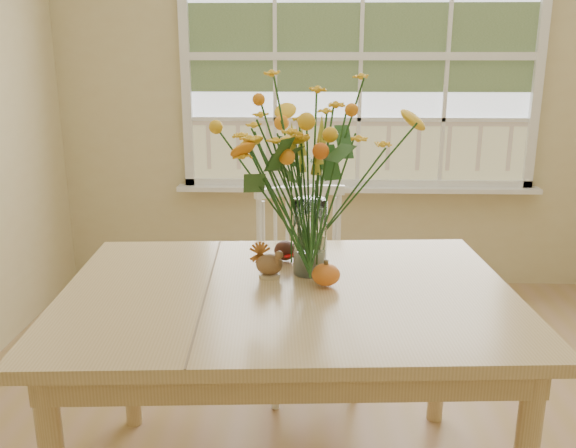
{
  "coord_description": "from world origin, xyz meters",
  "views": [
    {
      "loc": [
        -0.33,
        -1.83,
        1.58
      ],
      "look_at": [
        -0.39,
        0.1,
        1.03
      ],
      "focal_mm": 38.0,
      "sensor_mm": 36.0,
      "label": 1
    }
  ],
  "objects": [
    {
      "name": "pumpkin",
      "position": [
        -0.27,
        0.11,
        0.85
      ],
      "size": [
        0.1,
        0.1,
        0.08
      ],
      "primitive_type": "ellipsoid",
      "color": "orange",
      "rests_on": "dining_table"
    },
    {
      "name": "dining_table",
      "position": [
        -0.39,
        0.08,
        0.72
      ],
      "size": [
        1.57,
        1.17,
        0.81
      ],
      "rotation": [
        0.0,
        0.0,
        0.06
      ],
      "color": "tan",
      "rests_on": "floor"
    },
    {
      "name": "dark_gourd",
      "position": [
        -0.41,
        0.36,
        0.85
      ],
      "size": [
        0.13,
        0.08,
        0.08
      ],
      "color": "#38160F",
      "rests_on": "dining_table"
    },
    {
      "name": "windsor_chair",
      "position": [
        -0.35,
        0.91,
        0.53
      ],
      "size": [
        0.53,
        0.51,
        0.94
      ],
      "rotation": [
        0.0,
        0.0,
        0.26
      ],
      "color": "white",
      "rests_on": "floor"
    },
    {
      "name": "turkey_figurine",
      "position": [
        -0.46,
        0.19,
        0.86
      ],
      "size": [
        0.1,
        0.08,
        0.12
      ],
      "rotation": [
        0.0,
        0.0,
        0.12
      ],
      "color": "#CCB78C",
      "rests_on": "dining_table"
    },
    {
      "name": "wall_back",
      "position": [
        0.0,
        2.25,
        1.35
      ],
      "size": [
        4.0,
        0.02,
        2.7
      ],
      "primitive_type": "cube",
      "color": "#D0BC85",
      "rests_on": "floor"
    },
    {
      "name": "flower_vase",
      "position": [
        -0.32,
        0.24,
        1.21
      ],
      "size": [
        0.57,
        0.57,
        0.67
      ],
      "color": "white",
      "rests_on": "dining_table"
    },
    {
      "name": "window",
      "position": [
        0.0,
        2.21,
        1.53
      ],
      "size": [
        2.42,
        0.12,
        1.74
      ],
      "color": "silver",
      "rests_on": "wall_back"
    }
  ]
}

